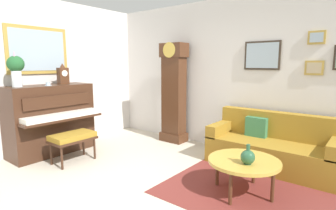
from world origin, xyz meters
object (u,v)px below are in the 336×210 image
object	(u,v)px
teacup	(48,84)
couch	(272,147)
piano	(51,119)
grandfather_clock	(174,95)
green_jug	(248,157)
mantel_clock	(63,75)
coffee_table	(244,162)
flower_vase	(16,67)
piano_bench	(73,138)

from	to	relation	value
teacup	couch	bearing A→B (deg)	30.06
piano	couch	bearing A→B (deg)	28.32
grandfather_clock	green_jug	bearing A→B (deg)	-32.94
piano	green_jug	size ratio (longest dim) A/B	6.00
mantel_clock	green_jug	world-z (taller)	mantel_clock
piano	mantel_clock	bearing A→B (deg)	89.45
piano	coffee_table	world-z (taller)	piano
flower_vase	green_jug	distance (m)	3.75
couch	green_jug	xyz separation A→B (m)	(0.09, -1.24, 0.21)
grandfather_clock	flower_vase	xyz separation A→B (m)	(-1.29, -2.48, 0.59)
couch	coffee_table	distance (m)	1.13
grandfather_clock	flower_vase	distance (m)	2.86
mantel_clock	flower_vase	distance (m)	0.81
flower_vase	grandfather_clock	bearing A→B (deg)	62.60
piano_bench	flower_vase	xyz separation A→B (m)	(-0.71, -0.49, 1.15)
green_jug	piano_bench	bearing A→B (deg)	-167.73
grandfather_clock	mantel_clock	distance (m)	2.16
coffee_table	flower_vase	distance (m)	3.74
flower_vase	teacup	size ratio (longest dim) A/B	5.00
couch	teacup	xyz separation A→B (m)	(-3.24, -1.88, 0.95)
piano_bench	teacup	distance (m)	1.05
piano_bench	piano	bearing A→B (deg)	177.73
mantel_clock	flower_vase	bearing A→B (deg)	-90.04
piano	piano_bench	distance (m)	0.75
piano	teacup	distance (m)	0.65
piano	green_jug	distance (m)	3.49
piano	couch	world-z (taller)	piano
piano_bench	flower_vase	distance (m)	1.44
coffee_table	green_jug	distance (m)	0.19
piano	teacup	world-z (taller)	teacup
flower_vase	teacup	bearing A→B (deg)	76.51
grandfather_clock	green_jug	xyz separation A→B (m)	(2.15, -1.40, -0.44)
coffee_table	teacup	size ratio (longest dim) A/B	7.59
couch	teacup	distance (m)	3.86
flower_vase	coffee_table	bearing A→B (deg)	19.68
piano	flower_vase	size ratio (longest dim) A/B	2.48
teacup	flower_vase	bearing A→B (deg)	-103.49
piano_bench	flower_vase	world-z (taller)	flower_vase
piano_bench	flower_vase	bearing A→B (deg)	-145.30
piano_bench	grandfather_clock	bearing A→B (deg)	73.90
piano_bench	couch	size ratio (longest dim) A/B	0.37
piano	piano_bench	xyz separation A→B (m)	(0.71, -0.03, -0.22)
grandfather_clock	coffee_table	distance (m)	2.50
piano	teacup	bearing A→B (deg)	-31.87
couch	teacup	size ratio (longest dim) A/B	16.38
piano	mantel_clock	distance (m)	0.83
coffee_table	flower_vase	xyz separation A→B (m)	(-3.35, -1.20, 1.15)
couch	green_jug	size ratio (longest dim) A/B	7.92
piano	teacup	xyz separation A→B (m)	(0.11, -0.07, 0.64)
couch	piano_bench	bearing A→B (deg)	-145.17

